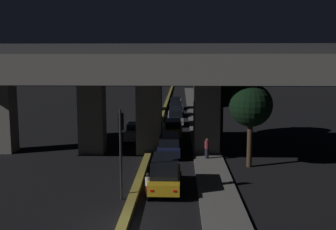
{
  "coord_description": "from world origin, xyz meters",
  "views": [
    {
      "loc": [
        2.58,
        -16.64,
        7.49
      ],
      "look_at": [
        1.18,
        25.4,
        1.7
      ],
      "focal_mm": 42.0,
      "sensor_mm": 36.0,
      "label": 1
    }
  ],
  "objects_px": {
    "car_taxi_yellow_third": "(173,128)",
    "car_white_lead_oncoming": "(135,131)",
    "car_taxi_yellow_lead": "(165,173)",
    "motorcycle_red_filtering_near": "(148,187)",
    "car_dark_blue_sixth": "(176,103)",
    "car_taxi_yellow_third_oncoming": "(152,105)",
    "car_silver_fourth": "(176,118)",
    "car_white_fifth": "(176,110)",
    "traffic_light_left_of_median": "(121,138)",
    "pedestrian_on_sidewalk": "(207,148)",
    "car_dark_blue_second": "(169,144)",
    "car_silver_second_oncoming": "(146,115)",
    "street_lamp": "(192,85)"
  },
  "relations": [
    {
      "from": "street_lamp",
      "to": "car_silver_fourth",
      "type": "relative_size",
      "value": 2.17
    },
    {
      "from": "car_white_lead_oncoming",
      "to": "pedestrian_on_sidewalk",
      "type": "xyz_separation_m",
      "value": [
        6.33,
        -7.5,
        0.11
      ]
    },
    {
      "from": "car_taxi_yellow_third",
      "to": "car_white_fifth",
      "type": "distance_m",
      "value": 15.08
    },
    {
      "from": "car_taxi_yellow_third",
      "to": "traffic_light_left_of_median",
      "type": "bearing_deg",
      "value": 171.2
    },
    {
      "from": "traffic_light_left_of_median",
      "to": "motorcycle_red_filtering_near",
      "type": "height_order",
      "value": "traffic_light_left_of_median"
    },
    {
      "from": "car_taxi_yellow_third",
      "to": "car_white_lead_oncoming",
      "type": "relative_size",
      "value": 0.98
    },
    {
      "from": "traffic_light_left_of_median",
      "to": "car_white_fifth",
      "type": "xyz_separation_m",
      "value": [
        2.57,
        32.83,
        -2.55
      ]
    },
    {
      "from": "traffic_light_left_of_median",
      "to": "car_taxi_yellow_third",
      "type": "relative_size",
      "value": 1.05
    },
    {
      "from": "car_white_fifth",
      "to": "car_dark_blue_sixth",
      "type": "xyz_separation_m",
      "value": [
        -0.16,
        8.04,
        0.12
      ]
    },
    {
      "from": "traffic_light_left_of_median",
      "to": "car_silver_second_oncoming",
      "type": "distance_m",
      "value": 28.05
    },
    {
      "from": "car_taxi_yellow_third",
      "to": "car_silver_fourth",
      "type": "distance_m",
      "value": 7.33
    },
    {
      "from": "car_white_lead_oncoming",
      "to": "car_taxi_yellow_third_oncoming",
      "type": "relative_size",
      "value": 1.01
    },
    {
      "from": "street_lamp",
      "to": "car_silver_fourth",
      "type": "bearing_deg",
      "value": 104.97
    },
    {
      "from": "car_silver_fourth",
      "to": "car_taxi_yellow_third",
      "type": "bearing_deg",
      "value": 177.63
    },
    {
      "from": "street_lamp",
      "to": "car_taxi_yellow_third_oncoming",
      "type": "bearing_deg",
      "value": 105.94
    },
    {
      "from": "car_taxi_yellow_lead",
      "to": "car_silver_fourth",
      "type": "bearing_deg",
      "value": -0.27
    },
    {
      "from": "traffic_light_left_of_median",
      "to": "car_silver_fourth",
      "type": "height_order",
      "value": "traffic_light_left_of_median"
    },
    {
      "from": "car_taxi_yellow_third_oncoming",
      "to": "motorcycle_red_filtering_near",
      "type": "xyz_separation_m",
      "value": [
        2.61,
        -37.54,
        -0.41
      ]
    },
    {
      "from": "street_lamp",
      "to": "car_silver_fourth",
      "type": "height_order",
      "value": "street_lamp"
    },
    {
      "from": "motorcycle_red_filtering_near",
      "to": "pedestrian_on_sidewalk",
      "type": "xyz_separation_m",
      "value": [
        3.79,
        8.32,
        0.34
      ]
    },
    {
      "from": "pedestrian_on_sidewalk",
      "to": "car_silver_fourth",
      "type": "bearing_deg",
      "value": 99.06
    },
    {
      "from": "car_taxi_yellow_lead",
      "to": "car_dark_blue_sixth",
      "type": "distance_m",
      "value": 39.2
    },
    {
      "from": "traffic_light_left_of_median",
      "to": "car_taxi_yellow_lead",
      "type": "distance_m",
      "value": 3.71
    },
    {
      "from": "car_taxi_yellow_third",
      "to": "car_dark_blue_sixth",
      "type": "bearing_deg",
      "value": -0.77
    },
    {
      "from": "car_dark_blue_sixth",
      "to": "car_taxi_yellow_third",
      "type": "bearing_deg",
      "value": -177.21
    },
    {
      "from": "car_taxi_yellow_lead",
      "to": "car_white_fifth",
      "type": "xyz_separation_m",
      "value": [
        0.25,
        31.17,
        -0.18
      ]
    },
    {
      "from": "traffic_light_left_of_median",
      "to": "pedestrian_on_sidewalk",
      "type": "bearing_deg",
      "value": 59.02
    },
    {
      "from": "car_taxi_yellow_third_oncoming",
      "to": "motorcycle_red_filtering_near",
      "type": "distance_m",
      "value": 37.63
    },
    {
      "from": "car_silver_second_oncoming",
      "to": "car_taxi_yellow_third_oncoming",
      "type": "height_order",
      "value": "car_taxi_yellow_third_oncoming"
    },
    {
      "from": "car_silver_fourth",
      "to": "car_white_fifth",
      "type": "bearing_deg",
      "value": -1.29
    },
    {
      "from": "pedestrian_on_sidewalk",
      "to": "street_lamp",
      "type": "bearing_deg",
      "value": 95.12
    },
    {
      "from": "traffic_light_left_of_median",
      "to": "car_taxi_yellow_third",
      "type": "xyz_separation_m",
      "value": [
        2.46,
        17.75,
        -2.49
      ]
    },
    {
      "from": "car_white_fifth",
      "to": "car_silver_second_oncoming",
      "type": "height_order",
      "value": "car_silver_second_oncoming"
    },
    {
      "from": "car_taxi_yellow_lead",
      "to": "car_dark_blue_second",
      "type": "height_order",
      "value": "car_taxi_yellow_lead"
    },
    {
      "from": "car_dark_blue_second",
      "to": "street_lamp",
      "type": "bearing_deg",
      "value": -13.37
    },
    {
      "from": "car_white_lead_oncoming",
      "to": "car_silver_second_oncoming",
      "type": "xyz_separation_m",
      "value": [
        -0.02,
        11.75,
        0.02
      ]
    },
    {
      "from": "motorcycle_red_filtering_near",
      "to": "car_white_lead_oncoming",
      "type": "bearing_deg",
      "value": 5.76
    },
    {
      "from": "car_taxi_yellow_lead",
      "to": "car_taxi_yellow_third_oncoming",
      "type": "distance_m",
      "value": 36.4
    },
    {
      "from": "car_taxi_yellow_third",
      "to": "car_taxi_yellow_third_oncoming",
      "type": "xyz_separation_m",
      "value": [
        -3.65,
        20.14,
        0.11
      ]
    },
    {
      "from": "car_taxi_yellow_lead",
      "to": "motorcycle_red_filtering_near",
      "type": "height_order",
      "value": "car_taxi_yellow_lead"
    },
    {
      "from": "car_dark_blue_sixth",
      "to": "car_white_lead_oncoming",
      "type": "distance_m",
      "value": 24.95
    },
    {
      "from": "car_dark_blue_sixth",
      "to": "car_taxi_yellow_third_oncoming",
      "type": "xyz_separation_m",
      "value": [
        -3.6,
        -2.97,
        0.05
      ]
    },
    {
      "from": "car_taxi_yellow_lead",
      "to": "car_dark_blue_second",
      "type": "bearing_deg",
      "value": 0.52
    },
    {
      "from": "traffic_light_left_of_median",
      "to": "car_white_lead_oncoming",
      "type": "relative_size",
      "value": 1.03
    },
    {
      "from": "traffic_light_left_of_median",
      "to": "street_lamp",
      "type": "distance_m",
      "value": 19.22
    },
    {
      "from": "car_silver_second_oncoming",
      "to": "car_taxi_yellow_third_oncoming",
      "type": "xyz_separation_m",
      "value": [
        -0.05,
        9.98,
        0.16
      ]
    },
    {
      "from": "car_silver_second_oncoming",
      "to": "pedestrian_on_sidewalk",
      "type": "relative_size",
      "value": 2.93
    },
    {
      "from": "car_silver_fourth",
      "to": "motorcycle_red_filtering_near",
      "type": "distance_m",
      "value": 24.76
    },
    {
      "from": "car_dark_blue_second",
      "to": "car_dark_blue_sixth",
      "type": "relative_size",
      "value": 0.96
    },
    {
      "from": "car_taxi_yellow_third_oncoming",
      "to": "car_dark_blue_second",
      "type": "bearing_deg",
      "value": 9.88
    }
  ]
}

